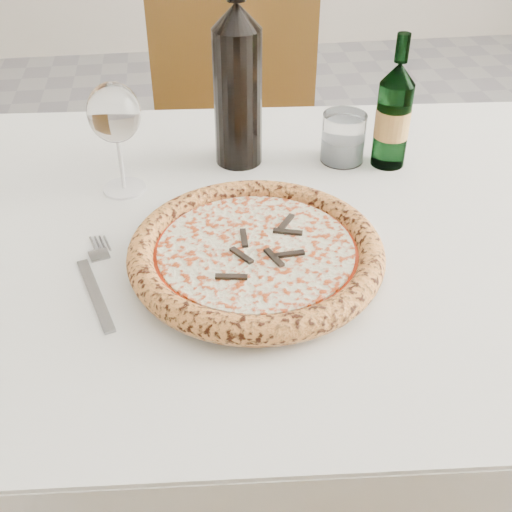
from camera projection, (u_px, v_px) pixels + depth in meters
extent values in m
cube|color=gray|center=(356.00, 503.00, 1.43)|extent=(5.00, 6.00, 0.02)
cube|color=#5A3616|center=(247.00, 241.00, 0.96)|extent=(1.43, 0.89, 0.04)
cube|color=white|center=(247.00, 228.00, 0.94)|extent=(1.50, 0.96, 0.01)
cube|color=white|center=(221.00, 161.00, 1.34)|extent=(1.43, 0.01, 0.22)
cylinder|color=#5A3616|center=(493.00, 269.00, 1.51)|extent=(0.06, 0.06, 0.71)
cube|color=#5A3616|center=(230.00, 175.00, 1.68)|extent=(0.52, 0.52, 0.04)
cube|color=#5A3616|center=(233.00, 54.00, 1.69)|extent=(0.44, 0.12, 0.46)
cylinder|color=#5A3616|center=(298.00, 213.00, 1.96)|extent=(0.04, 0.04, 0.43)
cylinder|color=#5A3616|center=(299.00, 292.00, 1.66)|extent=(0.04, 0.04, 0.43)
cylinder|color=#5A3616|center=(175.00, 210.00, 1.98)|extent=(0.04, 0.04, 0.43)
cylinder|color=#5A3616|center=(154.00, 288.00, 1.68)|extent=(0.04, 0.04, 0.43)
cylinder|color=white|center=(256.00, 264.00, 0.86)|extent=(0.30, 0.30, 0.01)
torus|color=white|center=(256.00, 261.00, 0.85)|extent=(0.30, 0.30, 0.01)
cylinder|color=tan|center=(256.00, 256.00, 0.85)|extent=(0.33, 0.33, 0.01)
torus|color=#D6883E|center=(256.00, 251.00, 0.84)|extent=(0.34, 0.34, 0.04)
cylinder|color=#BF2C00|center=(256.00, 251.00, 0.84)|extent=(0.28, 0.28, 0.00)
cylinder|color=#FFF8CA|center=(256.00, 249.00, 0.84)|extent=(0.26, 0.26, 0.00)
cube|color=black|center=(281.00, 244.00, 0.84)|extent=(0.04, 0.01, 0.00)
cube|color=black|center=(276.00, 227.00, 0.88)|extent=(0.03, 0.04, 0.00)
cube|color=black|center=(237.00, 218.00, 0.89)|extent=(0.02, 0.04, 0.00)
cube|color=black|center=(228.00, 241.00, 0.85)|extent=(0.04, 0.02, 0.00)
cube|color=black|center=(217.00, 262.00, 0.81)|extent=(0.04, 0.02, 0.00)
cube|color=black|center=(250.00, 285.00, 0.78)|extent=(0.02, 0.04, 0.00)
cube|color=black|center=(282.00, 261.00, 0.81)|extent=(0.03, 0.04, 0.00)
cube|color=gray|center=(95.00, 296.00, 0.81)|extent=(0.06, 0.15, 0.00)
cube|color=gray|center=(99.00, 253.00, 0.88)|extent=(0.03, 0.03, 0.00)
cylinder|color=gray|center=(93.00, 241.00, 0.91)|extent=(0.00, 0.04, 0.00)
cylinder|color=gray|center=(98.00, 241.00, 0.91)|extent=(0.00, 0.04, 0.00)
cylinder|color=gray|center=(103.00, 240.00, 0.91)|extent=(0.00, 0.04, 0.00)
cylinder|color=gray|center=(107.00, 240.00, 0.91)|extent=(0.00, 0.04, 0.00)
cylinder|color=white|center=(125.00, 188.00, 1.02)|extent=(0.07, 0.07, 0.00)
cylinder|color=white|center=(121.00, 162.00, 1.00)|extent=(0.01, 0.01, 0.09)
ellipsoid|color=white|center=(114.00, 113.00, 0.95)|extent=(0.08, 0.08, 0.09)
cylinder|color=white|center=(343.00, 138.00, 1.08)|extent=(0.07, 0.07, 0.08)
cylinder|color=silver|center=(342.00, 149.00, 1.09)|extent=(0.07, 0.07, 0.04)
cylinder|color=#335F3A|center=(392.00, 125.00, 1.05)|extent=(0.06, 0.06, 0.14)
cone|color=#335F3A|center=(399.00, 73.00, 1.00)|extent=(0.06, 0.06, 0.04)
cylinder|color=#335F3A|center=(403.00, 48.00, 0.98)|extent=(0.02, 0.02, 0.04)
cylinder|color=gold|center=(392.00, 123.00, 1.05)|extent=(0.06, 0.06, 0.05)
cylinder|color=black|center=(238.00, 99.00, 1.04)|extent=(0.08, 0.08, 0.22)
cone|color=black|center=(236.00, 15.00, 0.96)|extent=(0.08, 0.08, 0.04)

